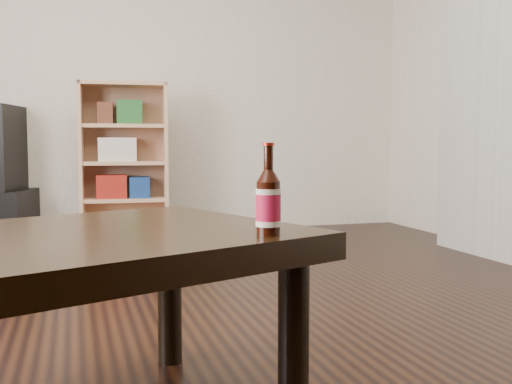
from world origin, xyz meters
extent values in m
cube|color=black|center=(0.00, 0.00, -0.01)|extent=(5.00, 6.00, 0.01)
cube|color=white|center=(0.00, 3.01, 1.35)|extent=(5.00, 0.02, 2.70)
cube|color=#A97A58|center=(-0.20, 2.62, 0.58)|extent=(0.05, 0.29, 1.16)
cube|color=#A97A58|center=(0.39, 2.56, 0.58)|extent=(0.05, 0.29, 1.16)
cube|color=#A97A58|center=(0.09, 2.59, 1.14)|extent=(0.64, 0.34, 0.03)
cube|color=#A97A58|center=(0.09, 2.59, 0.01)|extent=(0.64, 0.34, 0.03)
cube|color=#A97A58|center=(0.10, 2.72, 0.58)|extent=(0.62, 0.08, 1.16)
cube|color=#A97A58|center=(0.09, 2.59, 0.31)|extent=(0.59, 0.31, 0.03)
cube|color=#A97A58|center=(0.09, 2.59, 0.58)|extent=(0.59, 0.31, 0.03)
cube|color=#A97A58|center=(0.09, 2.59, 0.84)|extent=(0.59, 0.31, 0.03)
cube|color=maroon|center=(0.00, 2.58, 0.41)|extent=(0.23, 0.20, 0.17)
cube|color=navy|center=(0.20, 2.56, 0.40)|extent=(0.16, 0.19, 0.15)
cube|color=beige|center=(0.05, 2.58, 0.68)|extent=(0.28, 0.20, 0.17)
cube|color=#205624|center=(0.14, 2.57, 0.94)|extent=(0.19, 0.19, 0.17)
cube|color=#52291B|center=(-0.03, 2.58, 0.93)|extent=(0.12, 0.19, 0.15)
cube|color=black|center=(-0.40, -0.43, 0.47)|extent=(1.53, 1.22, 0.07)
cylinder|color=black|center=(0.25, -0.50, 0.22)|extent=(0.10, 0.10, 0.43)
cylinder|color=black|center=(0.03, 0.06, 0.22)|extent=(0.10, 0.10, 0.43)
cylinder|color=black|center=(0.17, -0.54, 0.56)|extent=(0.07, 0.07, 0.12)
cylinder|color=maroon|center=(0.17, -0.54, 0.57)|extent=(0.07, 0.07, 0.08)
cylinder|color=beige|center=(0.17, -0.54, 0.60)|extent=(0.08, 0.08, 0.01)
cylinder|color=beige|center=(0.17, -0.54, 0.53)|extent=(0.08, 0.08, 0.01)
cone|color=black|center=(0.17, -0.54, 0.64)|extent=(0.07, 0.07, 0.03)
cylinder|color=black|center=(0.17, -0.54, 0.68)|extent=(0.03, 0.03, 0.06)
cylinder|color=maroon|center=(0.17, -0.54, 0.71)|extent=(0.04, 0.04, 0.01)
camera|label=1|loc=(-0.26, -1.85, 0.71)|focal=42.00mm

